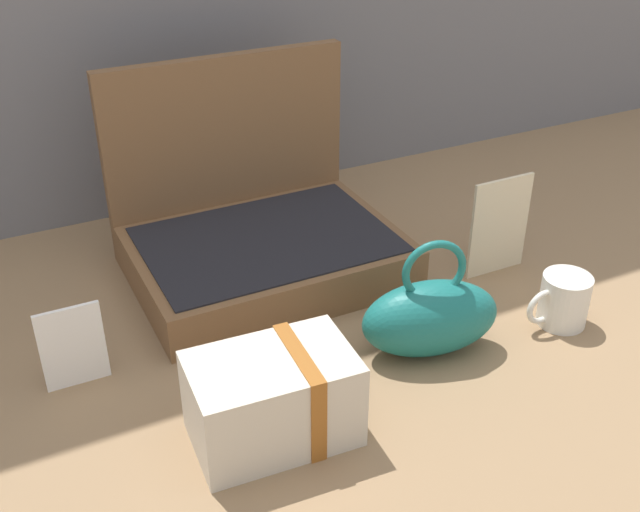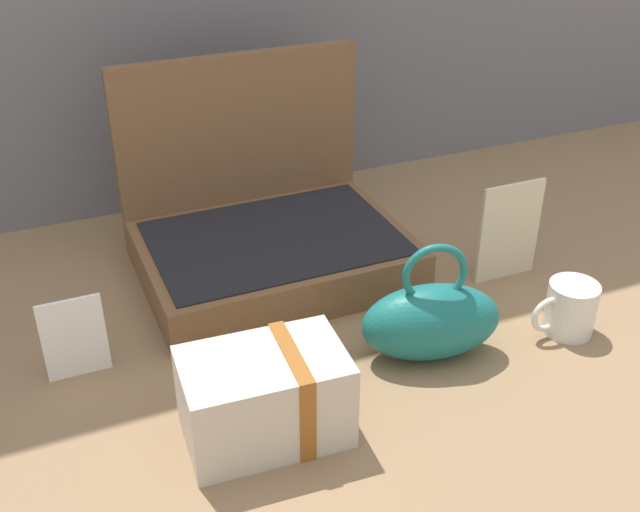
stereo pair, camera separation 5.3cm
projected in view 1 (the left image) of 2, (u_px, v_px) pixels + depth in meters
The scene contains 7 objects.
ground_plane at pixel (305, 347), 1.13m from camera, with size 6.00×6.00×0.00m, color #8C6D4C.
open_suitcase at pixel (257, 230), 1.30m from camera, with size 0.44×0.34×0.34m.
teal_pouch_handbag at pixel (430, 316), 1.10m from camera, with size 0.22×0.14×0.18m.
cream_toiletry_bag at pixel (275, 398), 0.95m from camera, with size 0.21×0.14×0.12m.
coffee_mug at pixel (563, 300), 1.17m from camera, with size 0.11×0.07×0.08m.
info_card_left at pixel (73, 347), 1.03m from camera, with size 0.09×0.01×0.12m, color white.
poster_card_right at pixel (499, 226), 1.28m from camera, with size 0.12×0.01×0.17m, color beige.
Camera 1 is at (-0.39, -0.82, 0.69)m, focal length 42.97 mm.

